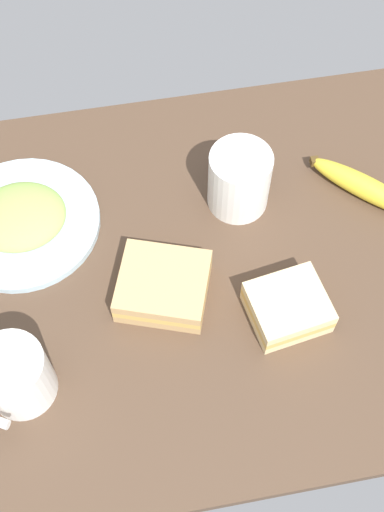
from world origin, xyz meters
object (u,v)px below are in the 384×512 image
Objects in this scene: coffee_mug_milky at (16,376)px; sandwich_side at (163,286)px; coffee_mug_black at (239,179)px; plate_of_food at (21,220)px; banana at (366,188)px; sandwich_main at (288,307)px.

coffee_mug_milky is 0.74× the size of sandwich_side.
plate_of_food is at bearing 177.68° from coffee_mug_black.
plate_of_food is 1.54× the size of sandwich_side.
plate_of_food is at bearing 141.42° from sandwich_side.
banana is (32.18, 10.98, -0.48)cm from sandwich_side.
coffee_mug_milky is 35.74cm from sandwich_main.
coffee_mug_milky is at bearing -157.78° from banana.
plate_of_food is 2.09× the size of coffee_mug_milky.
plate_of_food is 23.65cm from sandwich_side.
coffee_mug_milky is 22.31cm from sandwich_side.
plate_of_food is 31.98cm from coffee_mug_black.
coffee_mug_black is at bearing -2.32° from plate_of_food.
coffee_mug_black reaches higher than banana.
coffee_mug_black is 19.93cm from sandwich_main.
sandwich_main is at bearing -21.20° from sandwich_side.
sandwich_side is 0.94× the size of banana.
coffee_mug_black is 19.39cm from banana.
plate_of_food reaches higher than banana.
coffee_mug_milky is 56.09cm from banana.
banana is (51.85, 21.19, -3.03)cm from coffee_mug_milky.
sandwich_main is (35.41, 4.10, -2.55)cm from coffee_mug_milky.
sandwich_side reaches higher than banana.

